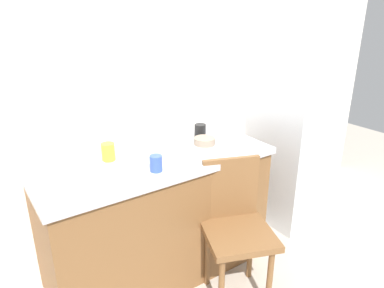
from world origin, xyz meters
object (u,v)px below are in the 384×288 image
Objects in this scene: cup_white at (176,145)px; cup_blue at (156,163)px; terracotta_bowl at (205,141)px; cup_black at (200,131)px; cup_yellow at (108,152)px; refrigerator at (292,137)px; chair at (236,225)px; dish_tray at (86,178)px.

cup_blue reaches higher than cup_white.
cup_white is (-0.22, 0.02, 0.02)m from terracotta_bowl.
cup_black is 0.62m from cup_blue.
refrigerator is at bearing -4.36° from cup_yellow.
refrigerator is 15.47× the size of cup_blue.
terracotta_bowl is (-0.90, 0.01, 0.15)m from refrigerator.
cup_white is 0.44m from cup_yellow.
chair is 9.38× the size of cup_blue.
terracotta_bowl is 1.50× the size of cup_black.
terracotta_bowl is (0.86, 0.10, -0.00)m from dish_tray.
cup_blue is at bearing -149.36° from cup_black.
cup_black is (0.92, 0.23, 0.02)m from dish_tray.
dish_tray reaches higher than terracotta_bowl.
cup_yellow is at bearing 155.46° from chair.
cup_yellow is (-0.43, 0.10, 0.01)m from cup_white.
cup_blue is (-0.48, -0.19, 0.02)m from terracotta_bowl.
chair is at bearing -34.34° from cup_blue.
dish_tray is 0.65m from cup_white.
chair is 0.90m from cup_yellow.
cup_blue reaches higher than terracotta_bowl.
refrigerator is at bearing -1.15° from cup_white.
dish_tray is (-1.76, -0.09, 0.15)m from refrigerator.
terracotta_bowl is at bearing 179.68° from refrigerator.
cup_white is (-0.13, 0.47, 0.40)m from chair.
refrigerator is 0.91m from terracotta_bowl.
dish_tray is 0.87m from terracotta_bowl.
cup_black is at bearing 30.64° from cup_blue.
cup_yellow is (-0.17, 0.30, 0.01)m from cup_blue.
cup_yellow reaches higher than chair.
cup_black is (-0.85, 0.14, 0.18)m from refrigerator.
cup_yellow is at bearing 167.34° from cup_white.
dish_tray is 2.95× the size of cup_blue.
refrigerator is 13.46× the size of cup_yellow.
cup_blue is (-1.38, -0.18, 0.18)m from refrigerator.
cup_black is 0.89× the size of cup_yellow.
cup_yellow is (0.22, 0.21, 0.03)m from dish_tray.
cup_white is 0.84× the size of cup_blue.
terracotta_bowl is at bearing -9.92° from cup_yellow.
cup_white is 0.73× the size of cup_yellow.
dish_tray reaches higher than chair.
cup_yellow reaches higher than dish_tray.
refrigerator is at bearing 45.38° from chair.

